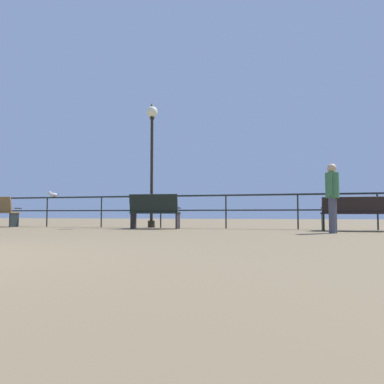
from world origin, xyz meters
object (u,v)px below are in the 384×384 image
lamppost_center (152,144)px  seagull_on_rail (53,194)px  bench_near_left (155,210)px  person_by_bench (332,193)px  bench_near_right (356,212)px

lamppost_center → seagull_on_rail: size_ratio=11.41×
bench_near_left → seagull_on_rail: size_ratio=4.16×
bench_near_left → lamppost_center: 2.39m
bench_near_left → seagull_on_rail: (-3.97, 0.73, 0.55)m
bench_near_left → person_by_bench: 4.94m
bench_near_right → person_by_bench: person_by_bench is taller
bench_near_left → seagull_on_rail: 4.08m
person_by_bench → seagull_on_rail: 8.96m
seagull_on_rail → bench_near_left: bearing=-10.4°
bench_near_right → bench_near_left: bearing=-179.9°
lamppost_center → seagull_on_rail: (-3.50, -0.22, -1.58)m
person_by_bench → lamppost_center: bearing=157.0°
bench_near_right → person_by_bench: 1.51m
lamppost_center → person_by_bench: bearing=-23.0°
bench_near_right → seagull_on_rail: size_ratio=4.76×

